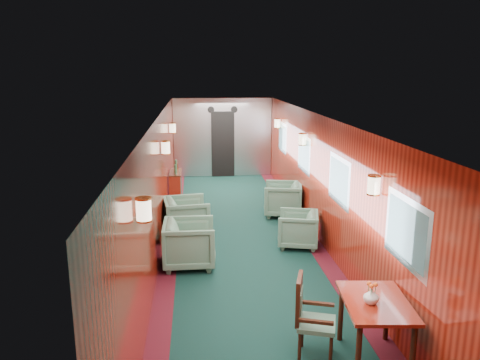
{
  "coord_description": "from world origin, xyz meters",
  "views": [
    {
      "loc": [
        -0.85,
        -8.26,
        3.23
      ],
      "look_at": [
        0.0,
        0.46,
        1.15
      ],
      "focal_mm": 35.0,
      "sensor_mm": 36.0,
      "label": 1
    }
  ],
  "objects_px": {
    "credenza": "(176,188)",
    "armchair_left_far": "(187,217)",
    "armchair_left_near": "(190,244)",
    "dining_table": "(375,311)",
    "armchair_right_far": "(283,199)",
    "armchair_right_near": "(298,229)",
    "side_chair": "(309,314)"
  },
  "relations": [
    {
      "from": "credenza",
      "to": "armchair_left_far",
      "type": "xyz_separation_m",
      "value": [
        0.29,
        -2.26,
        -0.03
      ]
    },
    {
      "from": "armchair_left_near",
      "to": "armchair_left_far",
      "type": "relative_size",
      "value": 1.01
    },
    {
      "from": "dining_table",
      "to": "armchair_left_near",
      "type": "relative_size",
      "value": 1.24
    },
    {
      "from": "armchair_right_far",
      "to": "armchair_right_near",
      "type": "bearing_deg",
      "value": 9.32
    },
    {
      "from": "armchair_left_far",
      "to": "armchair_right_near",
      "type": "distance_m",
      "value": 2.2
    },
    {
      "from": "armchair_left_near",
      "to": "credenza",
      "type": "bearing_deg",
      "value": 5.88
    },
    {
      "from": "armchair_right_near",
      "to": "armchair_left_far",
      "type": "bearing_deg",
      "value": -96.14
    },
    {
      "from": "armchair_left_near",
      "to": "armchair_right_far",
      "type": "height_order",
      "value": "armchair_left_near"
    },
    {
      "from": "armchair_left_near",
      "to": "armchair_right_near",
      "type": "bearing_deg",
      "value": -70.29
    },
    {
      "from": "dining_table",
      "to": "armchair_left_far",
      "type": "bearing_deg",
      "value": 122.02
    },
    {
      "from": "dining_table",
      "to": "credenza",
      "type": "xyz_separation_m",
      "value": [
        -2.44,
        6.59,
        -0.21
      ]
    },
    {
      "from": "armchair_right_far",
      "to": "credenza",
      "type": "bearing_deg",
      "value": -103.28
    },
    {
      "from": "armchair_right_far",
      "to": "dining_table",
      "type": "bearing_deg",
      "value": 11.49
    },
    {
      "from": "side_chair",
      "to": "armchair_right_far",
      "type": "relative_size",
      "value": 1.17
    },
    {
      "from": "dining_table",
      "to": "credenza",
      "type": "height_order",
      "value": "credenza"
    },
    {
      "from": "dining_table",
      "to": "armchair_left_near",
      "type": "xyz_separation_m",
      "value": [
        -2.08,
        2.87,
        -0.24
      ]
    },
    {
      "from": "dining_table",
      "to": "armchair_right_far",
      "type": "relative_size",
      "value": 1.28
    },
    {
      "from": "armchair_left_far",
      "to": "side_chair",
      "type": "bearing_deg",
      "value": -169.2
    },
    {
      "from": "armchair_left_far",
      "to": "armchair_right_near",
      "type": "height_order",
      "value": "armchair_left_far"
    },
    {
      "from": "dining_table",
      "to": "armchair_left_near",
      "type": "height_order",
      "value": "armchair_left_near"
    },
    {
      "from": "credenza",
      "to": "armchair_left_near",
      "type": "bearing_deg",
      "value": -84.43
    },
    {
      "from": "credenza",
      "to": "armchair_left_near",
      "type": "distance_m",
      "value": 3.74
    },
    {
      "from": "credenza",
      "to": "armchair_right_far",
      "type": "height_order",
      "value": "credenza"
    },
    {
      "from": "side_chair",
      "to": "armchair_left_near",
      "type": "height_order",
      "value": "side_chair"
    },
    {
      "from": "side_chair",
      "to": "credenza",
      "type": "height_order",
      "value": "credenza"
    },
    {
      "from": "side_chair",
      "to": "armchair_right_far",
      "type": "xyz_separation_m",
      "value": [
        0.7,
        5.3,
        -0.15
      ]
    },
    {
      "from": "armchair_right_near",
      "to": "armchair_left_near",
      "type": "bearing_deg",
      "value": -56.71
    },
    {
      "from": "side_chair",
      "to": "armchair_right_near",
      "type": "distance_m",
      "value": 3.47
    },
    {
      "from": "credenza",
      "to": "armchair_right_near",
      "type": "xyz_separation_m",
      "value": [
        2.36,
        -3.01,
        -0.09
      ]
    },
    {
      "from": "side_chair",
      "to": "armchair_left_far",
      "type": "xyz_separation_m",
      "value": [
        -1.44,
        4.16,
        -0.14
      ]
    },
    {
      "from": "armchair_left_far",
      "to": "dining_table",
      "type": "bearing_deg",
      "value": -161.93
    },
    {
      "from": "side_chair",
      "to": "armchair_right_near",
      "type": "xyz_separation_m",
      "value": [
        0.63,
        3.4,
        -0.2
      ]
    }
  ]
}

